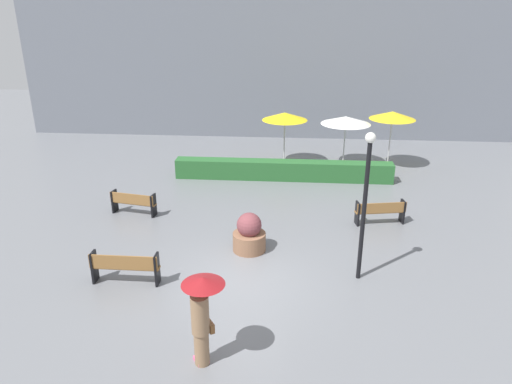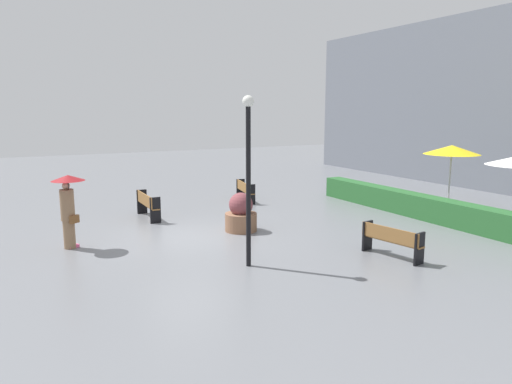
{
  "view_description": "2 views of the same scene",
  "coord_description": "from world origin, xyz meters",
  "px_view_note": "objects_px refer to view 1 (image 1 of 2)",
  "views": [
    {
      "loc": [
        1.35,
        -11.44,
        7.22
      ],
      "look_at": [
        0.08,
        4.56,
        0.87
      ],
      "focal_mm": 33.6,
      "sensor_mm": 36.0,
      "label": 1
    },
    {
      "loc": [
        13.43,
        -4.77,
        3.87
      ],
      "look_at": [
        -0.4,
        2.63,
        1.13
      ],
      "focal_mm": 33.19,
      "sensor_mm": 36.0,
      "label": 2
    }
  ],
  "objects_px": {
    "planter_pot": "(249,235)",
    "bench_far_left": "(133,202)",
    "patio_umbrella_yellow_far": "(393,115)",
    "patio_umbrella_yellow": "(285,116)",
    "bench_far_right": "(380,211)",
    "lamp_post": "(366,194)",
    "pedestrian_with_umbrella": "(202,311)",
    "patio_umbrella_white": "(346,120)",
    "bench_near_left": "(125,266)"
  },
  "relations": [
    {
      "from": "lamp_post",
      "to": "patio_umbrella_yellow",
      "type": "relative_size",
      "value": 1.67
    },
    {
      "from": "bench_near_left",
      "to": "patio_umbrella_yellow_far",
      "type": "relative_size",
      "value": 0.71
    },
    {
      "from": "pedestrian_with_umbrella",
      "to": "planter_pot",
      "type": "relative_size",
      "value": 1.68
    },
    {
      "from": "bench_far_left",
      "to": "planter_pot",
      "type": "distance_m",
      "value": 5.06
    },
    {
      "from": "bench_far_left",
      "to": "pedestrian_with_umbrella",
      "type": "height_order",
      "value": "pedestrian_with_umbrella"
    },
    {
      "from": "patio_umbrella_white",
      "to": "bench_near_left",
      "type": "bearing_deg",
      "value": -122.4
    },
    {
      "from": "bench_far_left",
      "to": "planter_pot",
      "type": "relative_size",
      "value": 1.38
    },
    {
      "from": "bench_near_left",
      "to": "bench_far_right",
      "type": "height_order",
      "value": "bench_near_left"
    },
    {
      "from": "patio_umbrella_white",
      "to": "planter_pot",
      "type": "bearing_deg",
      "value": -112.95
    },
    {
      "from": "bench_near_left",
      "to": "patio_umbrella_yellow_far",
      "type": "xyz_separation_m",
      "value": [
        8.97,
        10.82,
        1.93
      ]
    },
    {
      "from": "patio_umbrella_yellow_far",
      "to": "patio_umbrella_yellow",
      "type": "bearing_deg",
      "value": -179.87
    },
    {
      "from": "patio_umbrella_yellow",
      "to": "planter_pot",
      "type": "bearing_deg",
      "value": -95.72
    },
    {
      "from": "pedestrian_with_umbrella",
      "to": "patio_umbrella_white",
      "type": "relative_size",
      "value": 0.88
    },
    {
      "from": "patio_umbrella_yellow",
      "to": "patio_umbrella_yellow_far",
      "type": "xyz_separation_m",
      "value": [
        4.89,
        0.01,
        0.13
      ]
    },
    {
      "from": "lamp_post",
      "to": "patio_umbrella_yellow_far",
      "type": "relative_size",
      "value": 1.59
    },
    {
      "from": "planter_pot",
      "to": "lamp_post",
      "type": "relative_size",
      "value": 0.3
    },
    {
      "from": "patio_umbrella_yellow",
      "to": "lamp_post",
      "type": "bearing_deg",
      "value": -76.8
    },
    {
      "from": "pedestrian_with_umbrella",
      "to": "patio_umbrella_yellow",
      "type": "relative_size",
      "value": 0.83
    },
    {
      "from": "bench_far_left",
      "to": "lamp_post",
      "type": "xyz_separation_m",
      "value": [
        7.68,
        -3.76,
        2.07
      ]
    },
    {
      "from": "pedestrian_with_umbrella",
      "to": "patio_umbrella_yellow",
      "type": "height_order",
      "value": "patio_umbrella_yellow"
    },
    {
      "from": "pedestrian_with_umbrella",
      "to": "planter_pot",
      "type": "xyz_separation_m",
      "value": [
        0.51,
        5.11,
        -0.78
      ]
    },
    {
      "from": "bench_near_left",
      "to": "pedestrian_with_umbrella",
      "type": "distance_m",
      "value": 4.07
    },
    {
      "from": "bench_near_left",
      "to": "bench_far_left",
      "type": "distance_m",
      "value": 4.73
    },
    {
      "from": "lamp_post",
      "to": "patio_umbrella_white",
      "type": "height_order",
      "value": "lamp_post"
    },
    {
      "from": "patio_umbrella_yellow",
      "to": "patio_umbrella_white",
      "type": "bearing_deg",
      "value": 0.85
    },
    {
      "from": "patio_umbrella_yellow",
      "to": "patio_umbrella_white",
      "type": "relative_size",
      "value": 1.06
    },
    {
      "from": "planter_pot",
      "to": "bench_far_left",
      "type": "bearing_deg",
      "value": 151.88
    },
    {
      "from": "patio_umbrella_yellow_far",
      "to": "bench_near_left",
      "type": "bearing_deg",
      "value": -129.64
    },
    {
      "from": "bench_far_right",
      "to": "patio_umbrella_yellow",
      "type": "xyz_separation_m",
      "value": [
        -3.51,
        6.37,
        1.85
      ]
    },
    {
      "from": "bench_far_right",
      "to": "pedestrian_with_umbrella",
      "type": "relative_size",
      "value": 0.85
    },
    {
      "from": "bench_far_right",
      "to": "bench_far_left",
      "type": "xyz_separation_m",
      "value": [
        -8.84,
        0.12,
        -0.0
      ]
    },
    {
      "from": "bench_far_left",
      "to": "lamp_post",
      "type": "distance_m",
      "value": 8.8
    },
    {
      "from": "lamp_post",
      "to": "pedestrian_with_umbrella",
      "type": "bearing_deg",
      "value": -134.89
    },
    {
      "from": "lamp_post",
      "to": "patio_umbrella_yellow",
      "type": "bearing_deg",
      "value": 103.2
    },
    {
      "from": "patio_umbrella_yellow",
      "to": "patio_umbrella_white",
      "type": "xyz_separation_m",
      "value": [
        2.81,
        0.04,
        -0.14
      ]
    },
    {
      "from": "lamp_post",
      "to": "patio_umbrella_yellow_far",
      "type": "bearing_deg",
      "value": 75.79
    },
    {
      "from": "bench_far_left",
      "to": "patio_umbrella_yellow",
      "type": "height_order",
      "value": "patio_umbrella_yellow"
    },
    {
      "from": "bench_far_left",
      "to": "patio_umbrella_yellow_far",
      "type": "height_order",
      "value": "patio_umbrella_yellow_far"
    },
    {
      "from": "bench_far_right",
      "to": "patio_umbrella_white",
      "type": "bearing_deg",
      "value": 96.28
    },
    {
      "from": "planter_pot",
      "to": "patio_umbrella_yellow",
      "type": "xyz_separation_m",
      "value": [
        0.86,
        8.63,
        1.81
      ]
    },
    {
      "from": "planter_pot",
      "to": "patio_umbrella_yellow",
      "type": "bearing_deg",
      "value": 84.28
    },
    {
      "from": "bench_far_left",
      "to": "patio_umbrella_white",
      "type": "bearing_deg",
      "value": 37.7
    },
    {
      "from": "bench_far_left",
      "to": "patio_umbrella_yellow_far",
      "type": "relative_size",
      "value": 0.65
    },
    {
      "from": "planter_pot",
      "to": "patio_umbrella_yellow_far",
      "type": "distance_m",
      "value": 10.56
    },
    {
      "from": "bench_far_left",
      "to": "pedestrian_with_umbrella",
      "type": "distance_m",
      "value": 8.52
    },
    {
      "from": "patio_umbrella_yellow_far",
      "to": "pedestrian_with_umbrella",
      "type": "bearing_deg",
      "value": -114.46
    },
    {
      "from": "lamp_post",
      "to": "patio_umbrella_yellow_far",
      "type": "height_order",
      "value": "lamp_post"
    },
    {
      "from": "bench_far_right",
      "to": "lamp_post",
      "type": "relative_size",
      "value": 0.42
    },
    {
      "from": "lamp_post",
      "to": "patio_umbrella_yellow",
      "type": "xyz_separation_m",
      "value": [
        -2.35,
        10.01,
        -0.22
      ]
    },
    {
      "from": "bench_far_right",
      "to": "bench_far_left",
      "type": "distance_m",
      "value": 8.85
    }
  ]
}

